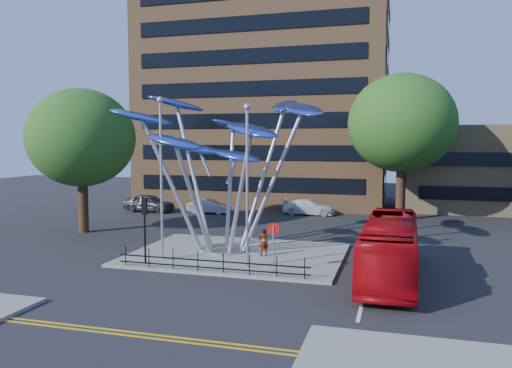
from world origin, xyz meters
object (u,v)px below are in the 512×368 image
(tree_left, at_px, (81,138))
(street_lamp_left, at_px, (161,164))
(street_lamp_right, at_px, (247,171))
(pedestrian, at_px, (264,242))
(tree_right, at_px, (402,123))
(leaf_sculpture, at_px, (223,136))
(no_entry_sign_island, at_px, (274,239))
(red_bus, at_px, (390,248))
(parked_car_left, at_px, (149,203))
(parked_car_mid, at_px, (209,206))
(parked_car_right, at_px, (309,207))
(traffic_light_island, at_px, (145,217))

(tree_left, bearing_deg, street_lamp_left, -34.38)
(street_lamp_right, height_order, pedestrian, street_lamp_right)
(tree_right, height_order, leaf_sculpture, tree_right)
(street_lamp_right, bearing_deg, no_entry_sign_island, -17.87)
(street_lamp_left, xyz_separation_m, red_bus, (12.00, 0.06, -3.90))
(no_entry_sign_island, bearing_deg, parked_car_left, 132.10)
(tree_left, bearing_deg, parked_car_mid, 64.92)
(parked_car_mid, bearing_deg, pedestrian, -151.62)
(parked_car_left, distance_m, parked_car_right, 14.84)
(red_bus, distance_m, parked_car_right, 20.79)
(tree_right, xyz_separation_m, parked_car_right, (-7.81, 1.00, -7.35))
(leaf_sculpture, distance_m, traffic_light_island, 6.65)
(street_lamp_left, distance_m, no_entry_sign_island, 7.47)
(street_lamp_right, xyz_separation_m, pedestrian, (0.12, 2.73, -4.18))
(tree_right, bearing_deg, leaf_sculpture, -123.31)
(tree_right, distance_m, no_entry_sign_island, 21.31)
(traffic_light_island, distance_m, parked_car_mid, 19.26)
(tree_left, relative_size, parked_car_mid, 2.64)
(leaf_sculpture, bearing_deg, tree_right, 56.69)
(tree_left, xyz_separation_m, street_lamp_left, (9.50, -6.50, -1.44))
(traffic_light_island, relative_size, parked_car_mid, 0.88)
(leaf_sculpture, xyz_separation_m, parked_car_right, (2.26, 16.32, -6.19))
(traffic_light_island, distance_m, no_entry_sign_island, 7.05)
(leaf_sculpture, height_order, street_lamp_left, leaf_sculpture)
(traffic_light_island, height_order, pedestrian, traffic_light_island)
(tree_left, relative_size, parked_car_right, 2.19)
(traffic_light_island, bearing_deg, no_entry_sign_island, 0.13)
(street_lamp_left, xyz_separation_m, traffic_light_island, (-0.50, -1.00, -2.74))
(street_lamp_left, relative_size, traffic_light_island, 2.57)
(red_bus, bearing_deg, parked_car_right, 111.83)
(leaf_sculpture, height_order, pedestrian, leaf_sculpture)
(traffic_light_island, distance_m, pedestrian, 6.71)
(leaf_sculpture, xyz_separation_m, parked_car_left, (-12.41, 14.08, -6.05))
(street_lamp_right, relative_size, red_bus, 0.80)
(tree_right, height_order, traffic_light_island, tree_right)
(no_entry_sign_island, xyz_separation_m, parked_car_mid, (-10.71, 18.78, -1.17))
(street_lamp_left, relative_size, no_entry_sign_island, 3.59)
(traffic_light_island, bearing_deg, parked_car_mid, 101.18)
(tree_left, relative_size, red_bus, 0.99)
(street_lamp_left, height_order, parked_car_mid, street_lamp_left)
(parked_car_left, bearing_deg, red_bus, -122.93)
(tree_right, height_order, street_lamp_right, tree_right)
(tree_right, height_order, red_bus, tree_right)
(parked_car_left, xyz_separation_m, parked_car_mid, (5.77, 0.54, -0.18))
(traffic_light_island, relative_size, pedestrian, 2.24)
(street_lamp_right, distance_m, pedestrian, 4.99)
(street_lamp_right, bearing_deg, street_lamp_left, 174.29)
(tree_right, xyz_separation_m, street_lamp_right, (-7.50, -19.00, -2.94))
(traffic_light_island, bearing_deg, leaf_sculpture, 54.96)
(parked_car_right, bearing_deg, no_entry_sign_island, -174.55)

